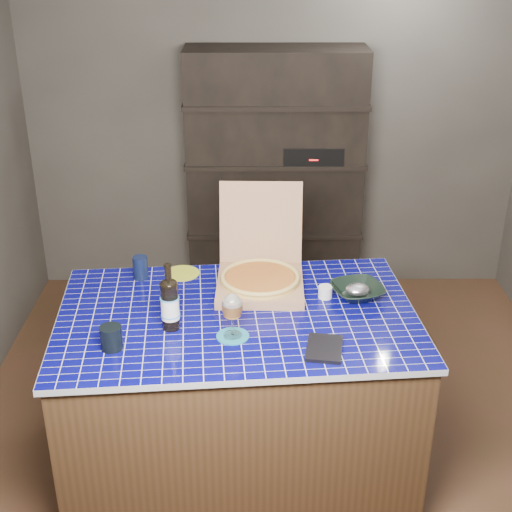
{
  "coord_description": "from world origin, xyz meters",
  "views": [
    {
      "loc": [
        -0.16,
        -3.19,
        2.57
      ],
      "look_at": [
        -0.14,
        0.0,
        1.04
      ],
      "focal_mm": 50.0,
      "sensor_mm": 36.0,
      "label": 1
    }
  ],
  "objects_px": {
    "bowl": "(357,291)",
    "wine_glass": "(232,308)",
    "pizza_box": "(260,275)",
    "dvd_case": "(324,348)",
    "mead_bottle": "(170,303)",
    "kitchen_island": "(238,394)"
  },
  "relations": [
    {
      "from": "bowl",
      "to": "wine_glass",
      "type": "bearing_deg",
      "value": -148.82
    },
    {
      "from": "pizza_box",
      "to": "bowl",
      "type": "relative_size",
      "value": 2.12
    },
    {
      "from": "wine_glass",
      "to": "dvd_case",
      "type": "relative_size",
      "value": 0.98
    },
    {
      "from": "dvd_case",
      "to": "mead_bottle",
      "type": "bearing_deg",
      "value": 173.76
    },
    {
      "from": "pizza_box",
      "to": "wine_glass",
      "type": "bearing_deg",
      "value": -103.65
    },
    {
      "from": "kitchen_island",
      "to": "wine_glass",
      "type": "xyz_separation_m",
      "value": [
        -0.02,
        -0.2,
        0.6
      ]
    },
    {
      "from": "kitchen_island",
      "to": "wine_glass",
      "type": "relative_size",
      "value": 8.44
    },
    {
      "from": "pizza_box",
      "to": "mead_bottle",
      "type": "relative_size",
      "value": 1.65
    },
    {
      "from": "wine_glass",
      "to": "bowl",
      "type": "relative_size",
      "value": 0.83
    },
    {
      "from": "kitchen_island",
      "to": "mead_bottle",
      "type": "bearing_deg",
      "value": -161.85
    },
    {
      "from": "kitchen_island",
      "to": "wine_glass",
      "type": "height_order",
      "value": "wine_glass"
    },
    {
      "from": "wine_glass",
      "to": "kitchen_island",
      "type": "bearing_deg",
      "value": 85.35
    },
    {
      "from": "mead_bottle",
      "to": "wine_glass",
      "type": "bearing_deg",
      "value": -15.56
    },
    {
      "from": "wine_glass",
      "to": "dvd_case",
      "type": "distance_m",
      "value": 0.43
    },
    {
      "from": "wine_glass",
      "to": "bowl",
      "type": "height_order",
      "value": "wine_glass"
    },
    {
      "from": "mead_bottle",
      "to": "wine_glass",
      "type": "xyz_separation_m",
      "value": [
        0.28,
        -0.08,
        0.02
      ]
    },
    {
      "from": "bowl",
      "to": "mead_bottle",
      "type": "bearing_deg",
      "value": -162.05
    },
    {
      "from": "pizza_box",
      "to": "bowl",
      "type": "height_order",
      "value": "pizza_box"
    },
    {
      "from": "kitchen_island",
      "to": "dvd_case",
      "type": "xyz_separation_m",
      "value": [
        0.37,
        -0.31,
        0.46
      ]
    },
    {
      "from": "pizza_box",
      "to": "wine_glass",
      "type": "relative_size",
      "value": 2.54
    },
    {
      "from": "dvd_case",
      "to": "bowl",
      "type": "distance_m",
      "value": 0.51
    },
    {
      "from": "kitchen_island",
      "to": "pizza_box",
      "type": "relative_size",
      "value": 3.32
    }
  ]
}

